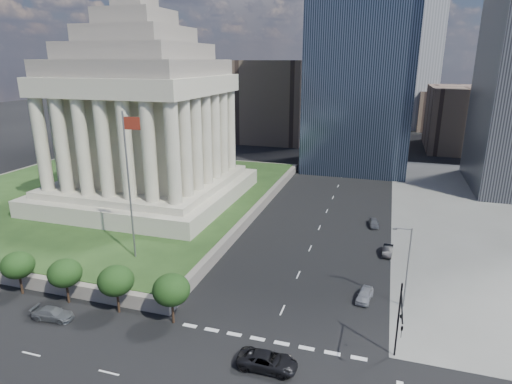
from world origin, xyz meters
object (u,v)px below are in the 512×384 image
at_px(flagpole, 129,179).
at_px(suv_grey, 53,314).
at_px(pickup_truck, 267,361).
at_px(parked_sedan_near, 365,295).
at_px(war_memorial, 142,97).
at_px(traffic_signal_ne, 400,319).
at_px(parked_sedan_mid, 388,251).
at_px(parked_sedan_far, 374,223).
at_px(street_lamp_north, 406,263).

height_order(flagpole, suv_grey, flagpole).
height_order(flagpole, pickup_truck, flagpole).
height_order(suv_grey, parked_sedan_near, suv_grey).
relative_size(war_memorial, traffic_signal_ne, 4.88).
relative_size(pickup_truck, parked_sedan_near, 1.43).
distance_m(traffic_signal_ne, parked_sedan_mid, 25.93).
relative_size(pickup_truck, parked_sedan_mid, 1.43).
height_order(war_memorial, suv_grey, war_memorial).
xyz_separation_m(pickup_truck, parked_sedan_far, (8.00, 40.43, -0.13)).
bearing_deg(war_memorial, parked_sedan_far, 3.23).
xyz_separation_m(war_memorial, suv_grey, (9.75, -37.42, -20.71)).
bearing_deg(pickup_truck, suv_grey, 87.70).
bearing_deg(parked_sedan_near, suv_grey, -147.48).
height_order(traffic_signal_ne, parked_sedan_mid, traffic_signal_ne).
height_order(flagpole, parked_sedan_near, flagpole).
bearing_deg(parked_sedan_mid, suv_grey, -137.77).
relative_size(war_memorial, parked_sedan_mid, 9.72).
bearing_deg(suv_grey, parked_sedan_far, -45.48).
height_order(traffic_signal_ne, pickup_truck, traffic_signal_ne).
distance_m(pickup_truck, parked_sedan_mid, 31.03).
xyz_separation_m(traffic_signal_ne, parked_sedan_mid, (-1.00, 25.50, -4.59)).
xyz_separation_m(traffic_signal_ne, parked_sedan_near, (-3.50, 11.47, -4.57)).
xyz_separation_m(parked_sedan_mid, parked_sedan_far, (-2.50, 11.24, 0.00)).
relative_size(flagpole, parked_sedan_mid, 4.98).
distance_m(traffic_signal_ne, suv_grey, 37.17).
distance_m(war_memorial, traffic_signal_ne, 60.00).
bearing_deg(parked_sedan_far, war_memorial, 175.56).
relative_size(traffic_signal_ne, parked_sedan_far, 2.05).
relative_size(traffic_signal_ne, parked_sedan_near, 2.00).
relative_size(suv_grey, parked_sedan_mid, 1.18).
xyz_separation_m(parked_sedan_near, parked_sedan_mid, (2.50, 14.03, -0.02)).
xyz_separation_m(suv_grey, parked_sedan_near, (33.25, 14.58, -0.01)).
bearing_deg(flagpole, traffic_signal_ne, -16.71).
xyz_separation_m(street_lamp_north, suv_grey, (-37.58, -14.42, -4.97)).
relative_size(street_lamp_north, parked_sedan_mid, 2.49).
bearing_deg(war_memorial, parked_sedan_near, -27.97).
bearing_deg(parked_sedan_mid, street_lamp_north, -79.10).
relative_size(flagpole, traffic_signal_ne, 2.50).
relative_size(flagpole, pickup_truck, 3.48).
bearing_deg(suv_grey, street_lamp_north, -74.64).
bearing_deg(street_lamp_north, pickup_truck, -129.43).
distance_m(flagpole, pickup_truck, 29.47).
xyz_separation_m(war_memorial, pickup_truck, (35.00, -38.00, -20.60)).
bearing_deg(street_lamp_north, suv_grey, -159.01).
bearing_deg(parked_sedan_far, parked_sedan_mid, -85.13).
xyz_separation_m(suv_grey, parked_sedan_mid, (35.75, 28.61, -0.03)).
xyz_separation_m(traffic_signal_ne, parked_sedan_far, (-3.50, 36.73, -4.58)).
bearing_deg(war_memorial, parked_sedan_mid, -10.96).
bearing_deg(street_lamp_north, parked_sedan_far, 99.66).
relative_size(suv_grey, parked_sedan_near, 1.18).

